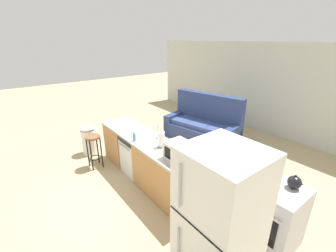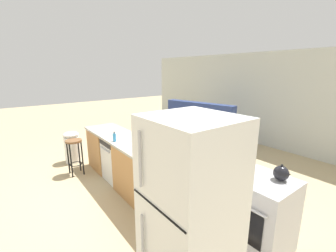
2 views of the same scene
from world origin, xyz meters
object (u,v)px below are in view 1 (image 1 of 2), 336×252
object	(u,v)px
soap_bottle	(134,137)
paper_towel_roll	(162,140)
refrigerator	(219,227)
trash_bin	(89,139)
couch	(204,126)
dishwasher	(138,154)
microwave	(181,152)
kettle	(295,182)
bar_stool	(94,145)
stove_range	(269,213)

from	to	relation	value
soap_bottle	paper_towel_roll	bearing A→B (deg)	26.72
refrigerator	soap_bottle	distance (m)	2.32
refrigerator	paper_towel_roll	xyz separation A→B (m)	(-1.79, 0.58, 0.16)
trash_bin	couch	xyz separation A→B (m)	(1.10, 2.86, 0.02)
dishwasher	trash_bin	size ratio (longest dim) A/B	1.14
microwave	paper_towel_roll	distance (m)	0.56
kettle	trash_bin	bearing A→B (deg)	-163.86
microwave	kettle	distance (m)	1.56
dishwasher	refrigerator	distance (m)	2.70
kettle	bar_stool	size ratio (longest dim) A/B	0.28
dishwasher	couch	size ratio (longest dim) A/B	0.39
microwave	soap_bottle	distance (m)	1.09
microwave	soap_bottle	world-z (taller)	microwave
stove_range	trash_bin	xyz separation A→B (m)	(-4.05, -1.09, -0.07)
soap_bottle	bar_stool	distance (m)	1.22
refrigerator	trash_bin	world-z (taller)	refrigerator
couch	kettle	bearing A→B (deg)	-27.69
bar_stool	trash_bin	size ratio (longest dim) A/B	1.00
kettle	dishwasher	bearing A→B (deg)	-166.22
stove_range	trash_bin	distance (m)	4.19
microwave	bar_stool	bearing A→B (deg)	-162.71
stove_range	refrigerator	world-z (taller)	refrigerator
stove_range	paper_towel_roll	size ratio (longest dim) A/B	3.19
microwave	dishwasher	bearing A→B (deg)	179.94
refrigerator	trash_bin	bearing A→B (deg)	179.89
microwave	stove_range	bearing A→B (deg)	23.99
refrigerator	soap_bottle	bearing A→B (deg)	172.04
soap_bottle	refrigerator	bearing A→B (deg)	-7.96
dishwasher	kettle	bearing A→B (deg)	13.78
dishwasher	bar_stool	distance (m)	1.00
refrigerator	microwave	bearing A→B (deg)	156.06
dishwasher	soap_bottle	distance (m)	0.67
microwave	paper_towel_roll	xyz separation A→B (m)	(-0.55, 0.03, -0.00)
paper_towel_roll	couch	xyz separation A→B (m)	(-1.16, 2.29, -0.64)
dishwasher	kettle	world-z (taller)	kettle
microwave	soap_bottle	bearing A→B (deg)	-167.94
couch	bar_stool	bearing A→B (deg)	-97.62
stove_range	paper_towel_roll	xyz separation A→B (m)	(-1.79, -0.52, 0.59)
microwave	couch	bearing A→B (deg)	126.52
kettle	couch	bearing A→B (deg)	152.31
soap_bottle	bar_stool	world-z (taller)	soap_bottle
bar_stool	trash_bin	world-z (taller)	same
stove_range	couch	bearing A→B (deg)	149.08
dishwasher	stove_range	bearing A→B (deg)	11.91
couch	refrigerator	bearing A→B (deg)	-44.16
microwave	bar_stool	xyz separation A→B (m)	(-2.11, -0.66, -0.50)
paper_towel_roll	dishwasher	bearing A→B (deg)	-178.06
microwave	trash_bin	world-z (taller)	microwave
paper_towel_roll	stove_range	bearing A→B (deg)	16.23
soap_bottle	dishwasher	bearing A→B (deg)	142.97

